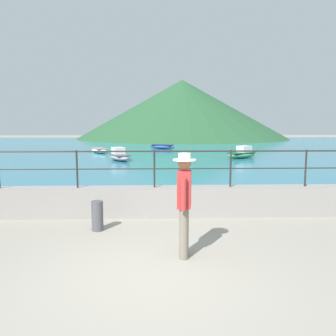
{
  "coord_description": "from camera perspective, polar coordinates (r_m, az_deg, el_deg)",
  "views": [
    {
      "loc": [
        0.06,
        -4.76,
        2.23
      ],
      "look_at": [
        0.34,
        3.7,
        1.1
      ],
      "focal_mm": 35.87,
      "sensor_mm": 36.0,
      "label": 1
    }
  ],
  "objects": [
    {
      "name": "promenade_wall",
      "position": [
        8.18,
        -2.3,
        -5.69
      ],
      "size": [
        20.0,
        0.56,
        0.7
      ],
      "primitive_type": "cube",
      "color": "gray",
      "rests_on": "ground"
    },
    {
      "name": "boat_3",
      "position": [
        25.45,
        -11.59,
        2.98
      ],
      "size": [
        1.89,
        2.45,
        0.36
      ],
      "color": "white",
      "rests_on": "lake_water"
    },
    {
      "name": "boat_4",
      "position": [
        28.94,
        -0.98,
        3.67
      ],
      "size": [
        2.45,
        1.87,
        0.36
      ],
      "color": "#2D4C9E",
      "rests_on": "lake_water"
    },
    {
      "name": "boat_1",
      "position": [
        20.1,
        -8.27,
        2.07
      ],
      "size": [
        1.79,
        2.46,
        0.76
      ],
      "color": "gray",
      "rests_on": "lake_water"
    },
    {
      "name": "ground_plane",
      "position": [
        5.26,
        -2.52,
        -17.48
      ],
      "size": [
        120.0,
        120.0,
        0.0
      ],
      "primitive_type": "plane",
      "color": "gray"
    },
    {
      "name": "boat_0",
      "position": [
        21.75,
        12.44,
        2.39
      ],
      "size": [
        2.41,
        2.03,
        0.76
      ],
      "color": "#338C59",
      "rests_on": "lake_water"
    },
    {
      "name": "person_walking",
      "position": [
        5.55,
        2.78,
        -5.43
      ],
      "size": [
        0.38,
        0.57,
        1.75
      ],
      "color": "slate",
      "rests_on": "ground"
    },
    {
      "name": "lake_water",
      "position": [
        30.68,
        -2.01,
        3.47
      ],
      "size": [
        64.0,
        44.32,
        0.06
      ],
      "primitive_type": "cube",
      "color": "teal",
      "rests_on": "ground"
    },
    {
      "name": "hill_main",
      "position": [
        50.42,
        2.38,
        9.91
      ],
      "size": [
        30.85,
        30.85,
        8.57
      ],
      "primitive_type": "cone",
      "color": "#285633",
      "rests_on": "ground"
    },
    {
      "name": "railing",
      "position": [
        8.02,
        -2.34,
        1.11
      ],
      "size": [
        18.44,
        0.04,
        0.9
      ],
      "color": "#282623",
      "rests_on": "promenade_wall"
    },
    {
      "name": "bollard",
      "position": [
        7.21,
        -11.9,
        -7.96
      ],
      "size": [
        0.24,
        0.24,
        0.63
      ],
      "primitive_type": "cylinder",
      "color": "#4C4C51",
      "rests_on": "ground"
    }
  ]
}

